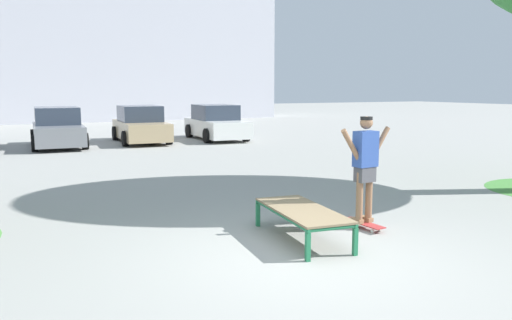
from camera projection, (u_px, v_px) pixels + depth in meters
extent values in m
plane|color=#999993|center=(310.00, 260.00, 6.73)|extent=(120.00, 120.00, 0.00)
cube|color=silver|center=(32.00, 6.00, 32.97)|extent=(33.13, 4.00, 14.85)
cube|color=#237A4C|center=(258.00, 215.00, 8.37)|extent=(0.07, 0.07, 0.38)
cube|color=#237A4C|center=(297.00, 211.00, 8.61)|extent=(0.07, 0.07, 0.38)
cube|color=#237A4C|center=(308.00, 247.00, 6.66)|extent=(0.07, 0.07, 0.38)
cube|color=#237A4C|center=(355.00, 242.00, 6.90)|extent=(0.07, 0.07, 0.38)
cylinder|color=#237A4C|center=(280.00, 215.00, 7.49)|extent=(0.27, 1.89, 0.05)
cylinder|color=#237A4C|center=(323.00, 211.00, 7.73)|extent=(0.27, 1.89, 0.05)
cylinder|color=#237A4C|center=(278.00, 200.00, 8.46)|extent=(0.76, 0.14, 0.05)
cylinder|color=#237A4C|center=(332.00, 228.00, 6.75)|extent=(0.76, 0.14, 0.05)
cube|color=#847051|center=(302.00, 210.00, 7.60)|extent=(0.97, 1.97, 0.03)
cube|color=#B23333|center=(363.00, 223.00, 8.26)|extent=(0.26, 0.81, 0.02)
cylinder|color=silver|center=(348.00, 223.00, 8.46)|extent=(0.03, 0.06, 0.06)
cylinder|color=silver|center=(355.00, 222.00, 8.54)|extent=(0.03, 0.06, 0.06)
cylinder|color=silver|center=(372.00, 231.00, 7.99)|extent=(0.03, 0.06, 0.06)
cylinder|color=silver|center=(379.00, 230.00, 8.07)|extent=(0.03, 0.06, 0.06)
cylinder|color=#8E6647|center=(359.00, 198.00, 8.15)|extent=(0.11, 0.11, 0.82)
cube|color=#99704C|center=(357.00, 221.00, 8.24)|extent=(0.12, 0.25, 0.07)
cylinder|color=#8E6647|center=(369.00, 197.00, 8.25)|extent=(0.11, 0.11, 0.82)
cube|color=#99704C|center=(366.00, 219.00, 8.35)|extent=(0.12, 0.25, 0.07)
cube|color=#4C4C51|center=(365.00, 174.00, 8.15)|extent=(0.32, 0.22, 0.24)
cube|color=#2D4C99|center=(366.00, 149.00, 8.09)|extent=(0.38, 0.25, 0.56)
cylinder|color=#8E6647|center=(351.00, 145.00, 7.93)|extent=(0.40, 0.11, 0.52)
cylinder|color=#8E6647|center=(380.00, 143.00, 8.24)|extent=(0.40, 0.11, 0.52)
sphere|color=#8E6647|center=(366.00, 123.00, 8.04)|extent=(0.20, 0.20, 0.20)
cylinder|color=black|center=(367.00, 118.00, 8.03)|extent=(0.19, 0.19, 0.05)
cube|color=slate|center=(58.00, 133.00, 19.64)|extent=(1.93, 4.29, 0.70)
cube|color=#2D3847|center=(57.00, 116.00, 19.69)|extent=(1.67, 2.18, 0.64)
cylinder|color=black|center=(85.00, 141.00, 18.83)|extent=(0.25, 0.61, 0.60)
cylinder|color=black|center=(34.00, 143.00, 18.15)|extent=(0.25, 0.61, 0.60)
cylinder|color=black|center=(79.00, 135.00, 21.19)|extent=(0.25, 0.61, 0.60)
cylinder|color=black|center=(34.00, 137.00, 20.51)|extent=(0.25, 0.61, 0.60)
cube|color=tan|center=(141.00, 130.00, 21.30)|extent=(1.96, 4.30, 0.70)
cube|color=#2D3847|center=(140.00, 113.00, 21.34)|extent=(1.69, 2.20, 0.64)
cylinder|color=black|center=(169.00, 137.00, 20.47)|extent=(0.26, 0.61, 0.60)
cylinder|color=black|center=(125.00, 139.00, 19.81)|extent=(0.26, 0.61, 0.60)
cylinder|color=black|center=(155.00, 132.00, 22.84)|extent=(0.26, 0.61, 0.60)
cylinder|color=black|center=(115.00, 133.00, 22.18)|extent=(0.26, 0.61, 0.60)
cube|color=silver|center=(216.00, 128.00, 22.48)|extent=(1.95, 4.29, 0.70)
cube|color=#2D3847|center=(215.00, 112.00, 22.52)|extent=(1.68, 2.19, 0.64)
cylinder|color=black|center=(246.00, 134.00, 21.66)|extent=(0.26, 0.61, 0.60)
cylinder|color=black|center=(207.00, 136.00, 20.99)|extent=(0.26, 0.61, 0.60)
cylinder|color=black|center=(225.00, 130.00, 24.03)|extent=(0.26, 0.61, 0.60)
cylinder|color=black|center=(189.00, 131.00, 23.36)|extent=(0.26, 0.61, 0.60)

